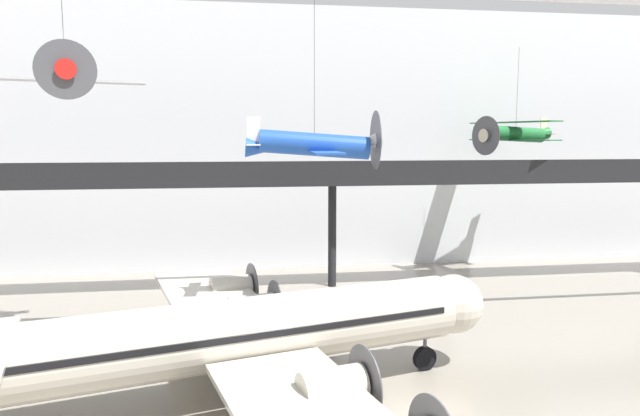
{
  "coord_description": "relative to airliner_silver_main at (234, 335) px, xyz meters",
  "views": [
    {
      "loc": [
        -7.93,
        -23.94,
        12.69
      ],
      "look_at": [
        -3.24,
        7.95,
        8.63
      ],
      "focal_mm": 32.0,
      "sensor_mm": 36.0,
      "label": 1
    }
  ],
  "objects": [
    {
      "name": "ground_plane",
      "position": [
        8.16,
        -2.09,
        -3.45
      ],
      "size": [
        260.0,
        260.0,
        0.0
      ],
      "primitive_type": "plane",
      "color": "gray"
    },
    {
      "name": "hangar_back_wall",
      "position": [
        8.16,
        29.56,
        8.94
      ],
      "size": [
        140.0,
        3.0,
        24.78
      ],
      "color": "silver",
      "rests_on": "ground"
    },
    {
      "name": "mezzanine_walkway",
      "position": [
        8.16,
        19.8,
        5.63
      ],
      "size": [
        110.0,
        3.2,
        10.77
      ],
      "color": "black",
      "rests_on": "ground"
    },
    {
      "name": "airliner_silver_main",
      "position": [
        0.0,
        0.0,
        0.0
      ],
      "size": [
        27.94,
        32.34,
        9.78
      ],
      "rotation": [
        0.0,
        0.0,
        0.25
      ],
      "color": "beige",
      "rests_on": "ground"
    },
    {
      "name": "suspended_plane_blue_trainer",
      "position": [
        4.69,
        6.53,
        8.75
      ],
      "size": [
        7.85,
        9.62,
        9.65
      ],
      "rotation": [
        0.0,
        0.0,
        6.24
      ],
      "color": "#1E4CAD"
    },
    {
      "name": "suspended_plane_silver_racer",
      "position": [
        -8.83,
        7.12,
        12.51
      ],
      "size": [
        8.28,
        6.94,
        6.05
      ],
      "rotation": [
        0.0,
        0.0,
        4.98
      ],
      "color": "silver"
    },
    {
      "name": "suspended_plane_green_biplane",
      "position": [
        24.89,
        21.98,
        9.49
      ],
      "size": [
        8.05,
        9.47,
        9.39
      ],
      "rotation": [
        0.0,
        0.0,
        3.47
      ],
      "color": "#1E6B33"
    }
  ]
}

